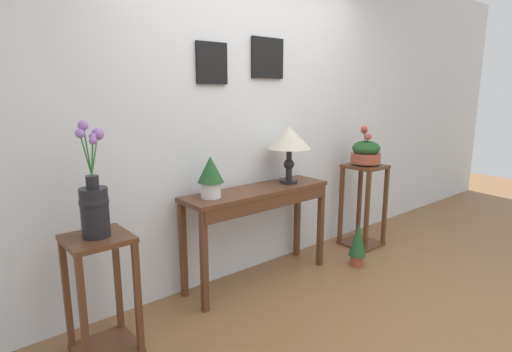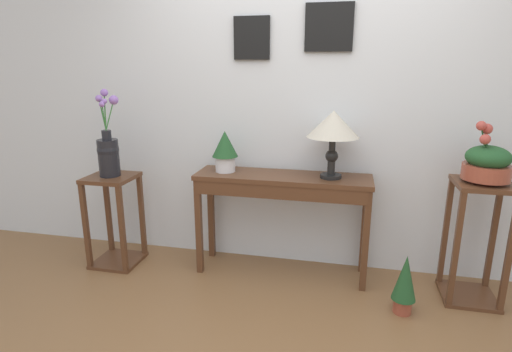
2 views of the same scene
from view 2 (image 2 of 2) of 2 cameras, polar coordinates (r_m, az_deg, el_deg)
back_wall_with_art at (r=3.17m, az=7.15°, el=11.98°), size 9.00×0.13×2.80m
console_table at (r=3.04m, az=3.63°, el=-2.15°), size 1.30×0.36×0.79m
table_lamp at (r=2.92m, az=10.71°, el=6.75°), size 0.37×0.37×0.48m
potted_plant_on_console at (r=3.09m, az=-4.35°, el=3.75°), size 0.19×0.19×0.31m
pedestal_stand_left at (r=3.49m, az=-19.08°, el=-5.86°), size 0.36×0.36×0.74m
flower_vase_tall_left at (r=3.33m, az=-19.90°, el=3.34°), size 0.18×0.17×0.66m
pedestal_stand_right at (r=3.15m, az=28.25°, el=-8.14°), size 0.36×0.36×0.84m
planter_bowl_wide_right at (r=3.00m, az=29.53°, el=1.63°), size 0.29×0.29×0.40m
potted_plant_floor at (r=2.88m, az=20.03°, el=-13.76°), size 0.15×0.15×0.41m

